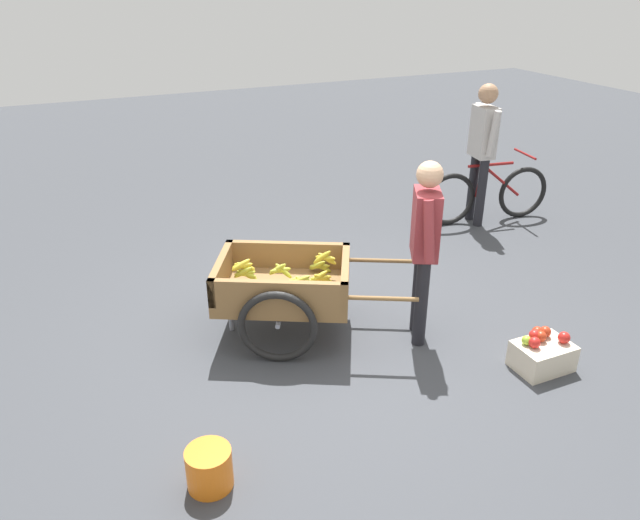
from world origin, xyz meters
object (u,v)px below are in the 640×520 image
at_px(apple_crate, 542,353).
at_px(fruit_cart, 284,288).
at_px(bicycle, 487,194).
at_px(cyclist_person, 483,142).
at_px(plastic_bucket, 209,468).
at_px(vendor_person, 425,238).

bearing_deg(apple_crate, fruit_cart, -38.35).
bearing_deg(bicycle, cyclist_person, -9.17).
bearing_deg(plastic_bucket, cyclist_person, -145.32).
distance_m(fruit_cart, plastic_bucket, 1.80).
distance_m(fruit_cart, cyclist_person, 3.44).
distance_m(cyclist_person, apple_crate, 3.21).
bearing_deg(fruit_cart, cyclist_person, -155.27).
xyz_separation_m(bicycle, cyclist_person, (0.15, -0.02, 0.67)).
relative_size(vendor_person, plastic_bucket, 5.50).
xyz_separation_m(bicycle, apple_crate, (1.56, 2.71, -0.22)).
bearing_deg(apple_crate, cyclist_person, -117.32).
bearing_deg(vendor_person, cyclist_person, -136.70).
relative_size(fruit_cart, cyclist_person, 1.07).
relative_size(fruit_cart, plastic_bucket, 6.39).
xyz_separation_m(vendor_person, bicycle, (-2.21, -1.92, -0.58)).
bearing_deg(fruit_cart, apple_crate, 141.65).
distance_m(bicycle, cyclist_person, 0.69).
bearing_deg(bicycle, plastic_bucket, 33.50).
xyz_separation_m(vendor_person, plastic_bucket, (2.06, 0.91, -0.80)).
xyz_separation_m(fruit_cart, cyclist_person, (-3.08, -1.42, 0.59)).
bearing_deg(fruit_cart, vendor_person, 152.66).
bearing_deg(apple_crate, bicycle, -119.96).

